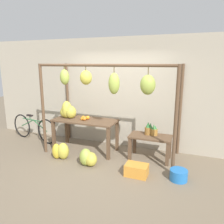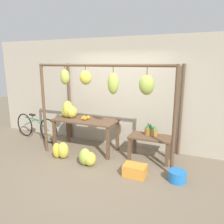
{
  "view_description": "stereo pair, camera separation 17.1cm",
  "coord_description": "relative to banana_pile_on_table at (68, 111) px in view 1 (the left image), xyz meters",
  "views": [
    {
      "loc": [
        1.85,
        -3.81,
        2.18
      ],
      "look_at": [
        0.07,
        0.79,
        1.06
      ],
      "focal_mm": 35.0,
      "sensor_mm": 36.0,
      "label": 1
    },
    {
      "loc": [
        2.01,
        -3.74,
        2.18
      ],
      "look_at": [
        0.07,
        0.79,
        1.06
      ],
      "focal_mm": 35.0,
      "sensor_mm": 36.0,
      "label": 2
    }
  ],
  "objects": [
    {
      "name": "display_table_main",
      "position": [
        0.49,
        -0.01,
        -0.3
      ],
      "size": [
        1.57,
        0.68,
        0.81
      ],
      "color": "brown",
      "rests_on": "ground_plane"
    },
    {
      "name": "blue_bucket",
      "position": [
        2.8,
        -0.65,
        -0.88
      ],
      "size": [
        0.33,
        0.33,
        0.21
      ],
      "color": "blue",
      "rests_on": "ground_plane"
    },
    {
      "name": "pineapple_cluster",
      "position": [
        2.09,
        0.15,
        -0.31
      ],
      "size": [
        0.3,
        0.16,
        0.3
      ],
      "color": "#B27F38",
      "rests_on": "display_table_side"
    },
    {
      "name": "display_table_side",
      "position": [
        2.1,
        0.08,
        -0.54
      ],
      "size": [
        0.94,
        0.51,
        0.56
      ],
      "color": "brown",
      "rests_on": "ground_plane"
    },
    {
      "name": "parked_bicycle",
      "position": [
        -1.23,
        0.12,
        -0.62
      ],
      "size": [
        1.72,
        0.35,
        0.73
      ],
      "color": "black",
      "rests_on": "ground_plane"
    },
    {
      "name": "fruit_crate_white",
      "position": [
        2.01,
        -0.77,
        -0.86
      ],
      "size": [
        0.44,
        0.31,
        0.23
      ],
      "color": "orange",
      "rests_on": "ground_plane"
    },
    {
      "name": "banana_pile_ground_left",
      "position": [
        0.19,
        -0.66,
        -0.79
      ],
      "size": [
        0.42,
        0.28,
        0.39
      ],
      "color": "gold",
      "rests_on": "ground_plane"
    },
    {
      "name": "ground_plane",
      "position": [
        1.13,
        -0.8,
        -0.98
      ],
      "size": [
        20.0,
        20.0,
        0.0
      ],
      "primitive_type": "plane",
      "color": "#756651"
    },
    {
      "name": "orange_pile",
      "position": [
        0.5,
        -0.04,
        -0.13
      ],
      "size": [
        0.2,
        0.21,
        0.1
      ],
      "color": "orange",
      "rests_on": "display_table_main"
    },
    {
      "name": "banana_pile_ground_right",
      "position": [
        0.92,
        -0.73,
        -0.81
      ],
      "size": [
        0.5,
        0.4,
        0.37
      ],
      "color": "gold",
      "rests_on": "ground_plane"
    },
    {
      "name": "shop_wall_back",
      "position": [
        1.13,
        0.72,
        0.42
      ],
      "size": [
        8.0,
        0.08,
        2.8
      ],
      "color": "#B2A893",
      "rests_on": "ground_plane"
    },
    {
      "name": "stall_awning",
      "position": [
        1.26,
        -0.28,
        0.62
      ],
      "size": [
        3.14,
        1.25,
        2.15
      ],
      "color": "brown",
      "rests_on": "ground_plane"
    },
    {
      "name": "banana_pile_on_table",
      "position": [
        0.0,
        0.0,
        0.0
      ],
      "size": [
        0.52,
        0.39,
        0.43
      ],
      "color": "gold",
      "rests_on": "display_table_main"
    }
  ]
}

